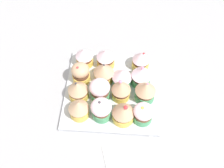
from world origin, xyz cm
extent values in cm
cube|color=#9E9EA3|center=(0.00, 0.00, -1.50)|extent=(180.00, 180.00, 3.00)
cube|color=silver|center=(0.00, 0.00, 0.60)|extent=(28.89, 28.89, 1.20)
cylinder|color=#4C9E6B|center=(-9.57, -9.44, 2.43)|extent=(5.47, 5.47, 2.47)
cylinder|color=brown|center=(-9.57, -9.44, 4.23)|extent=(5.09, 5.09, 1.13)
ellipsoid|color=silver|center=(-9.57, -9.44, 5.74)|extent=(5.76, 5.76, 3.17)
sphere|color=#EAD64C|center=(-9.38, -8.99, 7.17)|extent=(1.06, 1.06, 1.06)
cylinder|color=#4C9E6B|center=(-2.47, -10.02, 2.53)|extent=(5.87, 5.87, 2.66)
cylinder|color=brown|center=(-2.47, -10.02, 4.60)|extent=(5.33, 5.33, 1.49)
cone|color=tan|center=(-2.47, -10.02, 7.06)|extent=(6.13, 6.13, 3.41)
sphere|color=pink|center=(-2.30, -10.24, 8.67)|extent=(0.65, 0.65, 0.65)
cylinder|color=#4C9E6B|center=(3.11, -8.85, 2.58)|extent=(5.91, 5.91, 2.76)
cylinder|color=brown|center=(3.11, -8.85, 4.61)|extent=(5.26, 5.26, 1.31)
cone|color=silver|center=(3.11, -8.85, 6.70)|extent=(6.21, 6.21, 2.86)
sphere|color=pink|center=(3.71, -8.92, 7.98)|extent=(1.02, 1.02, 1.02)
cylinder|color=#EFC651|center=(9.40, -8.68, 2.42)|extent=(5.51, 5.51, 2.44)
cylinder|color=brown|center=(9.40, -8.68, 4.33)|extent=(4.86, 4.86, 1.36)
cone|color=silver|center=(9.40, -8.68, 6.79)|extent=(5.52, 5.52, 3.56)
sphere|color=red|center=(9.09, -9.26, 8.48)|extent=(0.61, 0.61, 0.61)
cylinder|color=#EFC651|center=(-9.85, -3.84, 2.34)|extent=(6.20, 6.20, 2.29)
cylinder|color=brown|center=(-9.85, -3.84, 4.10)|extent=(5.51, 5.51, 1.24)
cone|color=tan|center=(-9.85, -3.84, 6.67)|extent=(6.30, 6.30, 3.89)
sphere|color=red|center=(-10.16, -4.36, 8.43)|extent=(1.20, 1.20, 1.20)
cylinder|color=#EFC651|center=(-2.41, -2.84, 2.41)|extent=(5.48, 5.48, 2.43)
cylinder|color=brown|center=(-2.41, -2.84, 4.40)|extent=(5.15, 5.15, 1.54)
cone|color=tan|center=(-2.41, -2.84, 6.91)|extent=(5.75, 5.75, 3.49)
sphere|color=pink|center=(-1.97, -2.54, 8.49)|extent=(1.11, 1.11, 1.11)
cylinder|color=#4C9E6B|center=(2.38, -2.92, 2.35)|extent=(5.67, 5.67, 2.30)
cylinder|color=brown|center=(2.38, -2.92, 4.07)|extent=(5.22, 5.22, 1.15)
cone|color=silver|center=(2.38, -2.92, 6.34)|extent=(6.11, 6.11, 3.38)
cylinder|color=#4C9E6B|center=(-9.31, 2.41, 2.57)|extent=(5.43, 5.43, 2.74)
cylinder|color=brown|center=(-9.31, 2.41, 4.60)|extent=(4.84, 4.84, 1.32)
ellipsoid|color=silver|center=(-9.31, 2.41, 6.37)|extent=(5.96, 5.96, 3.70)
sphere|color=#333338|center=(-8.93, 2.85, 8.09)|extent=(0.84, 0.84, 0.84)
cylinder|color=#4C9E6B|center=(-2.87, 3.39, 2.58)|extent=(5.84, 5.84, 2.75)
cylinder|color=brown|center=(-2.87, 3.39, 4.56)|extent=(5.47, 5.47, 1.23)
ellipsoid|color=silver|center=(-2.87, 3.39, 6.41)|extent=(6.10, 6.10, 4.12)
cylinder|color=#EFC651|center=(3.84, 2.82, 2.38)|extent=(6.01, 6.01, 2.37)
cylinder|color=brown|center=(3.84, 2.82, 4.15)|extent=(5.59, 5.59, 1.18)
cone|color=tan|center=(3.84, 2.82, 6.43)|extent=(6.29, 6.29, 3.39)
sphere|color=#333338|center=(4.12, 2.72, 8.03)|extent=(0.66, 0.66, 0.66)
cylinder|color=#EFC651|center=(9.54, 2.69, 2.56)|extent=(5.75, 5.75, 2.72)
cylinder|color=brown|center=(9.54, 2.69, 4.59)|extent=(5.44, 5.44, 1.34)
cone|color=silver|center=(9.54, 2.69, 6.83)|extent=(5.85, 5.85, 3.16)
cylinder|color=#EFC651|center=(-9.27, 8.84, 2.44)|extent=(5.65, 5.65, 2.48)
cylinder|color=brown|center=(-9.27, 8.84, 4.19)|extent=(5.05, 5.05, 1.04)
cone|color=tan|center=(-9.27, 8.84, 6.27)|extent=(5.90, 5.90, 3.11)
cylinder|color=#EFC651|center=(-3.14, 9.89, 2.42)|extent=(5.99, 5.99, 2.45)
cylinder|color=brown|center=(-3.14, 9.89, 4.20)|extent=(5.57, 5.57, 1.11)
cone|color=tan|center=(-3.14, 9.89, 6.37)|extent=(6.00, 6.00, 3.23)
sphere|color=#333338|center=(-2.98, 10.27, 7.89)|extent=(0.62, 0.62, 0.62)
cylinder|color=#EFC651|center=(3.06, 9.90, 2.49)|extent=(5.55, 5.55, 2.57)
cylinder|color=brown|center=(3.06, 9.90, 4.43)|extent=(5.01, 5.01, 1.31)
ellipsoid|color=tan|center=(3.06, 9.90, 6.31)|extent=(5.57, 5.57, 4.07)
sphere|color=red|center=(2.49, 10.46, 8.22)|extent=(0.78, 0.78, 0.78)
cylinder|color=#EFC651|center=(9.77, 9.61, 2.32)|extent=(5.49, 5.49, 2.24)
cylinder|color=brown|center=(9.77, 9.61, 4.24)|extent=(4.92, 4.92, 1.59)
cone|color=silver|center=(9.77, 9.61, 6.50)|extent=(5.69, 5.69, 2.93)
cube|color=white|center=(-23.85, -7.31, 0.30)|extent=(18.57, 17.75, 0.60)
camera|label=1|loc=(-44.49, -2.92, 70.56)|focal=42.29mm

